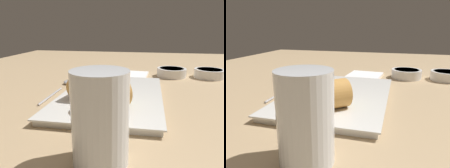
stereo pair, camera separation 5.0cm
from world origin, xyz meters
The scene contains 9 objects.
table_surface centered at (0.00, 0.00, 1.00)cm, with size 180.00×140.00×2.00cm.
serving_plate centered at (3.44, -0.86, 2.76)cm, with size 34.02×22.67×1.50cm.
roll_front_left centered at (12.89, 0.57, 6.25)cm, with size 9.10×9.29×5.49cm.
roll_front_right centered at (6.06, -5.97, 6.25)cm, with size 8.88×6.74×5.49cm.
dipping_bowl_near centered at (-23.11, 14.77, 3.56)cm, with size 9.51×9.51×2.87cm.
dipping_bowl_far centered at (-23.49, 26.85, 3.56)cm, with size 9.51×9.51×2.87cm.
spoon centered at (-5.09, -15.91, 2.51)cm, with size 20.31×2.68×1.17cm.
napkin centered at (-21.48, 1.23, 2.30)cm, with size 13.64×11.88×0.60cm.
drinking_glass centered at (27.51, 1.93, 7.90)cm, with size 6.97×6.97×11.80cm.
Camera 2 is at (49.88, 12.36, 18.69)cm, focal length 35.00 mm.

